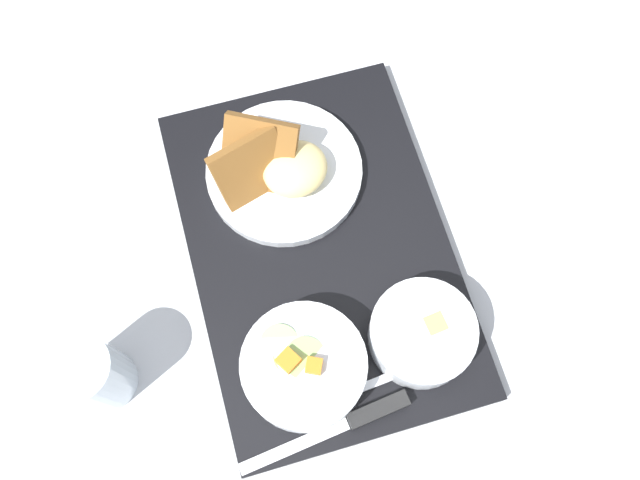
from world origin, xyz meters
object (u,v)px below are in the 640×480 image
Objects in this scene: glass_water at (94,375)px; plate_main at (281,169)px; bowl_soup at (422,333)px; knife at (361,417)px; spoon at (343,395)px; bowl_salad at (304,366)px.

plate_main is at bearing -56.96° from glass_water.
bowl_soup is 0.60× the size of knife.
glass_water is at bearing -30.98° from knife.
spoon is at bearing -112.60° from glass_water.
bowl_soup is 0.71× the size of spoon.
bowl_salad is 0.08m from knife.
bowl_salad is at bearing -106.20° from glass_water.
bowl_soup reaches higher than spoon.
bowl_soup is 0.11m from knife.
plate_main reaches higher than bowl_soup.
knife is 0.03m from spoon.
bowl_soup is at bearing -150.20° from knife.
bowl_soup is at bearing -160.03° from plate_main.
glass_water is (0.07, 0.34, 0.00)m from bowl_soup.
plate_main is 0.27m from spoon.
knife is 0.28m from glass_water.
plate_main is at bearing -95.83° from spoon.
bowl_soup is (-0.01, -0.13, -0.00)m from bowl_salad.
plate_main reaches higher than bowl_salad.
bowl_soup is at bearing -101.20° from glass_water.
knife reaches higher than spoon.
spoon is (0.03, 0.01, -0.00)m from knife.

